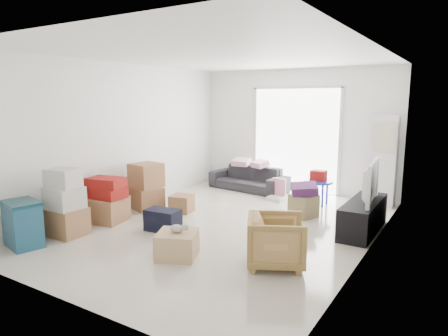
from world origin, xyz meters
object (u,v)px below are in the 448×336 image
object	(u,v)px
television	(364,197)
ac_tower	(384,161)
tv_console	(363,216)
wood_crate	(177,245)
sofa	(248,174)
ottoman	(304,206)
armchair	(276,238)
storage_bins	(23,224)
kids_table	(318,180)

from	to	relation	value
television	ac_tower	bearing A→B (deg)	-3.26
ac_tower	television	xyz separation A→B (m)	(0.05, -1.79, -0.31)
tv_console	wood_crate	xyz separation A→B (m)	(-1.83, -2.33, -0.08)
wood_crate	television	bearing A→B (deg)	51.83
tv_console	sofa	xyz separation A→B (m)	(-2.91, 1.64, 0.11)
ottoman	television	bearing A→B (deg)	-13.91
television	wood_crate	distance (m)	2.99
armchair	ottoman	bearing A→B (deg)	-14.75
storage_bins	ottoman	bearing A→B (deg)	50.46
ac_tower	wood_crate	bearing A→B (deg)	-113.35
ac_tower	storage_bins	size ratio (longest dim) A/B	2.69
television	armchair	xyz separation A→B (m)	(-0.61, -1.90, -0.21)
sofa	ottoman	world-z (taller)	sofa
storage_bins	wood_crate	size ratio (longest dim) A/B	1.30
ac_tower	television	distance (m)	1.82
armchair	ottoman	distance (m)	2.22
tv_console	armchair	distance (m)	2.00
armchair	storage_bins	xyz separation A→B (m)	(-3.29, -1.26, -0.02)
television	wood_crate	size ratio (longest dim) A/B	2.16
tv_console	kids_table	size ratio (longest dim) A/B	2.16
tv_console	sofa	size ratio (longest dim) A/B	0.81
tv_console	storage_bins	bearing A→B (deg)	-140.98
storage_bins	tv_console	bearing A→B (deg)	39.02
television	ottoman	xyz separation A→B (m)	(-1.07, 0.27, -0.36)
sofa	wood_crate	distance (m)	4.12
television	storage_bins	distance (m)	5.03
armchair	ottoman	size ratio (longest dim) A/B	1.78
television	sofa	size ratio (longest dim) A/B	0.60
tv_console	television	bearing A→B (deg)	0.00
kids_table	ottoman	bearing A→B (deg)	-86.43
wood_crate	tv_console	bearing A→B (deg)	51.83
kids_table	armchair	bearing A→B (deg)	-80.54
tv_console	television	distance (m)	0.32
armchair	storage_bins	world-z (taller)	armchair
television	armchair	size ratio (longest dim) A/B	1.54
ottoman	kids_table	distance (m)	0.97
television	storage_bins	bearing A→B (deg)	124.16
television	storage_bins	xyz separation A→B (m)	(-3.90, -3.16, -0.23)
armchair	ac_tower	bearing A→B (deg)	-35.33
tv_console	sofa	world-z (taller)	sofa
tv_console	television	xyz separation A→B (m)	(0.00, 0.00, 0.32)
tv_console	kids_table	distance (m)	1.66
television	wood_crate	world-z (taller)	television
ac_tower	sofa	size ratio (longest dim) A/B	0.96
tv_console	wood_crate	size ratio (longest dim) A/B	2.93
armchair	kids_table	xyz separation A→B (m)	(-0.52, 3.10, 0.14)
ac_tower	television	bearing A→B (deg)	-88.40
tv_console	ac_tower	bearing A→B (deg)	91.60
television	armchair	world-z (taller)	armchair
kids_table	wood_crate	size ratio (longest dim) A/B	1.35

